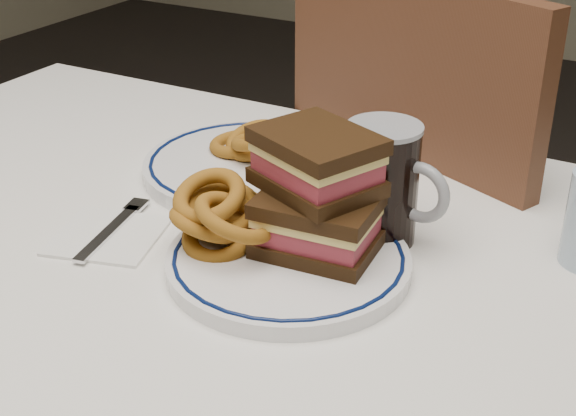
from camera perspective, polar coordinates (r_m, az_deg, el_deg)
The scene contains 10 objects.
dining_table at distance 0.99m, azimuth -5.80°, elevation -7.60°, with size 1.27×0.87×0.75m.
chair_far at distance 1.35m, azimuth 11.32°, elevation -2.68°, with size 0.61×0.61×1.00m.
main_plate at distance 0.87m, azimuth 0.04°, elevation -3.74°, with size 0.27×0.27×0.02m.
reuben_sandwich at distance 0.85m, azimuth 2.11°, elevation 1.10°, with size 0.15×0.14×0.13m.
onion_rings_main at distance 0.88m, azimuth -4.74°, elevation -0.57°, with size 0.13×0.14×0.10m.
ketchup_ramekin at distance 0.93m, azimuth 2.92°, elevation 0.38°, with size 0.06×0.06×0.03m.
beer_mug at distance 0.90m, azimuth 6.84°, elevation 1.75°, with size 0.13×0.08×0.14m.
far_plate at distance 1.09m, azimuth -2.66°, elevation 3.03°, with size 0.29×0.29×0.02m.
onion_rings_far at distance 1.10m, azimuth -2.55°, elevation 4.78°, with size 0.13×0.10×0.06m.
napkin_fork at distance 0.96m, azimuth -12.58°, elevation -1.81°, with size 0.15×0.16×0.01m.
Camera 1 is at (0.48, -0.66, 1.21)m, focal length 50.00 mm.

